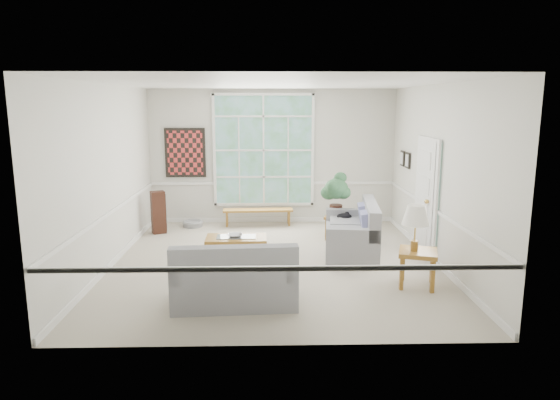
% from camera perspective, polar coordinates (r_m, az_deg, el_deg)
% --- Properties ---
extents(floor, '(5.50, 6.00, 0.01)m').
position_cam_1_polar(floor, '(8.64, -0.64, -7.15)').
color(floor, '#A49C8A').
rests_on(floor, ground).
extents(ceiling, '(5.50, 6.00, 0.02)m').
position_cam_1_polar(ceiling, '(8.21, -0.68, 13.20)').
color(ceiling, white).
rests_on(ceiling, ground).
extents(wall_back, '(5.50, 0.02, 3.00)m').
position_cam_1_polar(wall_back, '(11.27, -0.86, 4.97)').
color(wall_back, silver).
rests_on(wall_back, ground).
extents(wall_front, '(5.50, 0.02, 3.00)m').
position_cam_1_polar(wall_front, '(5.34, -0.23, -1.82)').
color(wall_front, silver).
rests_on(wall_front, ground).
extents(wall_left, '(0.02, 6.00, 3.00)m').
position_cam_1_polar(wall_left, '(8.70, -19.10, 2.57)').
color(wall_left, silver).
rests_on(wall_left, ground).
extents(wall_right, '(0.02, 6.00, 3.00)m').
position_cam_1_polar(wall_right, '(8.77, 17.64, 2.72)').
color(wall_right, silver).
rests_on(wall_right, ground).
extents(window_back, '(2.30, 0.08, 2.40)m').
position_cam_1_polar(window_back, '(11.21, -1.89, 5.70)').
color(window_back, white).
rests_on(window_back, wall_back).
extents(entry_door, '(0.08, 0.90, 2.10)m').
position_cam_1_polar(entry_door, '(9.39, 16.07, 0.54)').
color(entry_door, white).
rests_on(entry_door, floor).
extents(door_sidelight, '(0.08, 0.26, 1.90)m').
position_cam_1_polar(door_sidelight, '(8.78, 17.32, 0.43)').
color(door_sidelight, white).
rests_on(door_sidelight, wall_right).
extents(wall_art, '(0.90, 0.06, 1.10)m').
position_cam_1_polar(wall_art, '(11.36, -10.79, 5.33)').
color(wall_art, maroon).
rests_on(wall_art, wall_back).
extents(wall_frame_near, '(0.04, 0.26, 0.32)m').
position_cam_1_polar(wall_frame_near, '(10.41, 14.34, 4.40)').
color(wall_frame_near, black).
rests_on(wall_frame_near, wall_right).
extents(wall_frame_far, '(0.04, 0.26, 0.32)m').
position_cam_1_polar(wall_frame_far, '(10.79, 13.78, 4.65)').
color(wall_frame_far, black).
rests_on(wall_frame_far, wall_right).
extents(loveseat_right, '(1.10, 1.83, 0.94)m').
position_cam_1_polar(loveseat_right, '(9.11, 8.11, -3.18)').
color(loveseat_right, gray).
rests_on(loveseat_right, floor).
extents(loveseat_front, '(1.70, 0.95, 0.89)m').
position_cam_1_polar(loveseat_front, '(6.84, -5.21, -8.15)').
color(loveseat_front, gray).
rests_on(loveseat_front, floor).
extents(coffee_table, '(1.07, 0.60, 0.39)m').
position_cam_1_polar(coffee_table, '(8.80, -5.00, -5.47)').
color(coffee_table, '#8E6022').
rests_on(coffee_table, floor).
extents(pewter_bowl, '(0.36, 0.36, 0.08)m').
position_cam_1_polar(pewter_bowl, '(8.70, -5.15, -4.05)').
color(pewter_bowl, gray).
rests_on(pewter_bowl, coffee_table).
extents(window_bench, '(1.56, 0.37, 0.36)m').
position_cam_1_polar(window_bench, '(11.14, -2.53, -1.99)').
color(window_bench, '#8E6022').
rests_on(window_bench, floor).
extents(end_table, '(0.60, 0.60, 0.48)m').
position_cam_1_polar(end_table, '(10.10, 6.58, -3.09)').
color(end_table, '#8E6022').
rests_on(end_table, floor).
extents(houseplant, '(0.61, 0.61, 0.88)m').
position_cam_1_polar(houseplant, '(9.96, 6.43, 0.71)').
color(houseplant, '#2C5836').
rests_on(houseplant, end_table).
extents(side_table, '(0.68, 0.68, 0.55)m').
position_cam_1_polar(side_table, '(7.74, 15.42, -7.54)').
color(side_table, '#8E6022').
rests_on(side_table, floor).
extents(table_lamp, '(0.50, 0.50, 0.68)m').
position_cam_1_polar(table_lamp, '(7.54, 15.19, -3.13)').
color(table_lamp, silver).
rests_on(table_lamp, side_table).
extents(pet_bed, '(0.57, 0.57, 0.13)m').
position_cam_1_polar(pet_bed, '(11.21, -9.95, -2.69)').
color(pet_bed, gray).
rests_on(pet_bed, floor).
extents(floor_speaker, '(0.34, 0.31, 0.89)m').
position_cam_1_polar(floor_speaker, '(10.72, -13.73, -1.38)').
color(floor_speaker, '#361B12').
rests_on(floor_speaker, floor).
extents(cat, '(0.30, 0.22, 0.14)m').
position_cam_1_polar(cat, '(9.68, 7.36, -1.84)').
color(cat, black).
rests_on(cat, loveseat_right).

